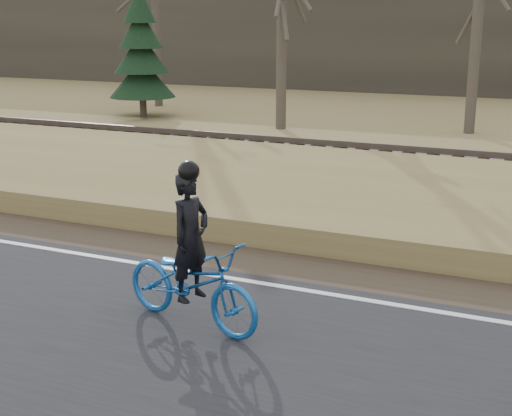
% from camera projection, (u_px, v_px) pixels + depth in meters
% --- Properties ---
extents(ground, '(120.00, 120.00, 0.00)m').
position_uv_depth(ground, '(65.00, 260.00, 11.53)').
color(ground, olive).
rests_on(ground, ground).
extents(edge_line, '(120.00, 0.12, 0.01)m').
position_uv_depth(edge_line, '(72.00, 253.00, 11.69)').
color(edge_line, silver).
rests_on(edge_line, road).
extents(shoulder, '(120.00, 1.60, 0.04)m').
position_uv_depth(shoulder, '(109.00, 239.00, 12.59)').
color(shoulder, '#473A2B').
rests_on(shoulder, ground).
extents(embankment, '(120.00, 5.00, 0.44)m').
position_uv_depth(embankment, '(191.00, 191.00, 15.18)').
color(embankment, olive).
rests_on(embankment, ground).
extents(ballast, '(120.00, 3.00, 0.45)m').
position_uv_depth(ballast, '(263.00, 160.00, 18.53)').
color(ballast, slate).
rests_on(ballast, ground).
extents(railroad, '(120.00, 2.40, 0.29)m').
position_uv_depth(railroad, '(263.00, 148.00, 18.45)').
color(railroad, black).
rests_on(railroad, ballast).
extents(treeline_backdrop, '(120.00, 4.00, 6.00)m').
position_uv_depth(treeline_backdrop, '(432.00, 34.00, 37.19)').
color(treeline_backdrop, '#383328').
rests_on(treeline_backdrop, ground).
extents(cyclist, '(2.20, 1.18, 2.10)m').
position_uv_depth(cyclist, '(191.00, 274.00, 8.81)').
color(cyclist, '#16549C').
rests_on(cyclist, road).
extents(bare_tree_left, '(0.36, 0.36, 8.57)m').
position_uv_depth(bare_tree_left, '(155.00, 6.00, 30.66)').
color(bare_tree_left, brown).
rests_on(bare_tree_left, ground).
extents(bare_tree_near_left, '(0.36, 0.36, 6.96)m').
position_uv_depth(bare_tree_near_left, '(282.00, 28.00, 24.35)').
color(bare_tree_near_left, brown).
rests_on(bare_tree_near_left, ground).
extents(bare_tree_center, '(0.36, 0.36, 8.25)m').
position_uv_depth(bare_tree_center, '(478.00, 7.00, 23.20)').
color(bare_tree_center, brown).
rests_on(bare_tree_center, ground).
extents(conifer, '(2.60, 2.60, 5.11)m').
position_uv_depth(conifer, '(141.00, 55.00, 27.72)').
color(conifer, brown).
rests_on(conifer, ground).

